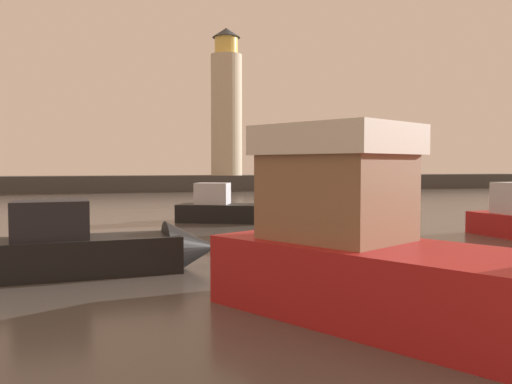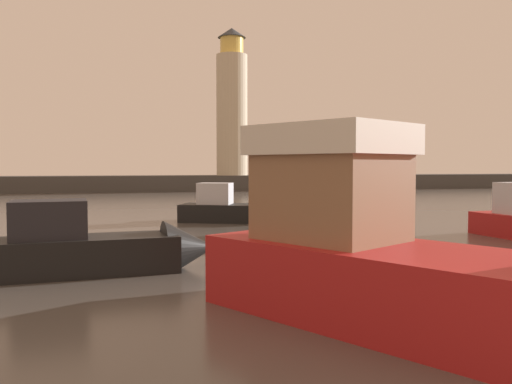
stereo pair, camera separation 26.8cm
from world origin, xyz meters
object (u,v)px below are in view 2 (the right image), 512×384
object	(u,v)px
motorboat_5	(430,267)
motorboat_3	(107,248)
motorboat_6	(247,210)
lighthouse	(232,106)
motorboat_0	(313,219)

from	to	relation	value
motorboat_5	motorboat_3	bearing A→B (deg)	129.28
motorboat_3	motorboat_6	bearing A→B (deg)	60.71
motorboat_5	motorboat_6	xyz separation A→B (m)	(0.91, 18.32, -0.55)
lighthouse	motorboat_3	world-z (taller)	lighthouse
lighthouse	motorboat_0	bearing A→B (deg)	-96.50
motorboat_5	lighthouse	bearing A→B (deg)	82.68
motorboat_5	motorboat_6	bearing A→B (deg)	87.15
motorboat_0	lighthouse	bearing A→B (deg)	83.50
motorboat_0	motorboat_5	world-z (taller)	motorboat_5
motorboat_0	motorboat_6	xyz separation A→B (m)	(-1.18, 6.57, -0.19)
motorboat_0	motorboat_6	world-z (taller)	motorboat_0
motorboat_3	motorboat_6	size ratio (longest dim) A/B	0.97
lighthouse	motorboat_5	size ratio (longest dim) A/B	1.85
motorboat_6	motorboat_5	bearing A→B (deg)	-92.85
motorboat_3	lighthouse	bearing A→B (deg)	74.79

